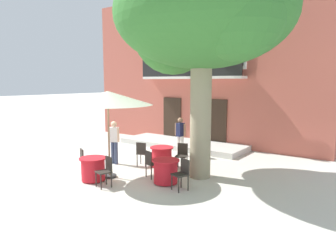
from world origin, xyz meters
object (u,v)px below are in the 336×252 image
cafe_chair_near_tree_0 (106,170)px  cafe_chair_near_tree_1 (85,160)px  cafe_chair_middle_1 (142,152)px  cafe_table_front (166,171)px  cafe_table_middle (162,157)px  pedestrian_near_entrance (180,134)px  cafe_chair_front_1 (151,162)px  cafe_chair_middle_0 (182,154)px  cafe_umbrella (108,98)px  cafe_table_near_tree (93,169)px  cafe_chair_front_0 (182,172)px  plane_tree (200,18)px  pedestrian_mid_plaza (114,140)px

cafe_chair_near_tree_0 → cafe_chair_near_tree_1: size_ratio=1.00×
cafe_chair_middle_1 → cafe_chair_near_tree_1: bearing=-111.4°
cafe_chair_near_tree_0 → cafe_chair_near_tree_1: bearing=163.8°
cafe_chair_middle_1 → cafe_table_front: 2.26m
cafe_chair_middle_1 → cafe_table_front: (1.93, -1.16, -0.14)m
cafe_table_middle → pedestrian_near_entrance: pedestrian_near_entrance is taller
cafe_chair_middle_1 → pedestrian_near_entrance: size_ratio=0.56×
cafe_chair_near_tree_1 → cafe_chair_front_1: 2.26m
cafe_chair_near_tree_0 → cafe_table_front: bearing=45.0°
cafe_chair_near_tree_1 → cafe_chair_middle_0: bearing=50.5°
cafe_table_front → cafe_umbrella: size_ratio=0.30×
cafe_table_near_tree → cafe_chair_front_0: size_ratio=0.95×
cafe_chair_near_tree_0 → cafe_table_middle: cafe_chair_near_tree_0 is taller
plane_tree → cafe_table_near_tree: size_ratio=8.12×
cafe_table_near_tree → cafe_chair_near_tree_1: cafe_chair_near_tree_1 is taller
cafe_chair_middle_0 → cafe_chair_middle_1: 1.51m
pedestrian_mid_plaza → cafe_table_front: bearing=-14.5°
cafe_chair_middle_1 → cafe_chair_front_0: size_ratio=1.00×
cafe_table_near_tree → pedestrian_near_entrance: bearing=86.0°
cafe_chair_near_tree_0 → cafe_table_near_tree: bearing=168.6°
cafe_chair_near_tree_1 → cafe_umbrella: cafe_umbrella is taller
cafe_chair_middle_0 → pedestrian_mid_plaza: pedestrian_mid_plaza is taller
cafe_chair_near_tree_0 → pedestrian_near_entrance: size_ratio=0.56×
cafe_chair_near_tree_0 → cafe_chair_middle_0: size_ratio=1.00×
cafe_chair_middle_0 → cafe_chair_front_1: 1.59m
pedestrian_mid_plaza → cafe_chair_near_tree_0: bearing=-50.2°
cafe_table_middle → cafe_umbrella: size_ratio=0.30×
cafe_chair_near_tree_0 → cafe_chair_middle_0: 3.14m
cafe_chair_front_0 → cafe_umbrella: cafe_umbrella is taller
cafe_chair_near_tree_0 → cafe_table_middle: (0.05, 2.74, -0.14)m
cafe_table_middle → pedestrian_near_entrance: (-0.47, 1.95, 0.53)m
cafe_chair_front_0 → cafe_chair_front_1: size_ratio=1.00×
cafe_table_near_tree → pedestrian_near_entrance: pedestrian_near_entrance is taller
plane_tree → cafe_table_near_tree: (-2.46, -2.41, -4.74)m
cafe_chair_middle_1 → cafe_umbrella: 2.69m
cafe_table_middle → cafe_chair_front_0: (1.97, -1.64, 0.14)m
plane_tree → pedestrian_mid_plaza: size_ratio=4.24×
cafe_chair_front_1 → pedestrian_mid_plaza: 2.39m
cafe_table_middle → pedestrian_near_entrance: 2.08m
cafe_table_near_tree → pedestrian_mid_plaza: size_ratio=0.52×
cafe_chair_middle_1 → cafe_table_middle: bearing=22.7°
cafe_umbrella → pedestrian_mid_plaza: (-1.11, 1.33, -1.68)m
plane_tree → cafe_chair_near_tree_0: size_ratio=7.71×
cafe_table_middle → cafe_chair_front_0: cafe_chair_front_0 is taller
cafe_table_near_tree → pedestrian_mid_plaza: 2.22m
cafe_table_near_tree → cafe_umbrella: bearing=77.5°
cafe_chair_middle_0 → pedestrian_mid_plaza: size_ratio=0.55×
cafe_table_near_tree → cafe_umbrella: 2.30m
cafe_chair_front_0 → pedestrian_mid_plaza: size_ratio=0.55×
cafe_chair_front_1 → cafe_chair_middle_1: bearing=141.1°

